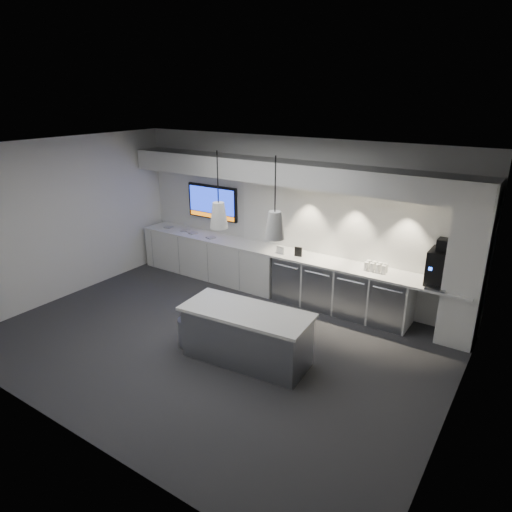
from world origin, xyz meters
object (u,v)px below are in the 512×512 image
Objects in this scene: island at (247,335)px; coffee_machine at (442,266)px; wall_tv at (212,202)px; bin at (188,332)px.

island is 3.23m from coffee_machine.
wall_tv is 2.77× the size of bin.
island reaches higher than bin.
coffee_machine is (3.12, 2.46, 0.98)m from bin.
coffee_machine reaches higher than island.
wall_tv is at bearing 121.13° from bin.
wall_tv is at bearing 177.35° from coffee_machine.
wall_tv is at bearing 131.18° from island.
wall_tv reaches higher than bin.
bin is at bearing -175.69° from island.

